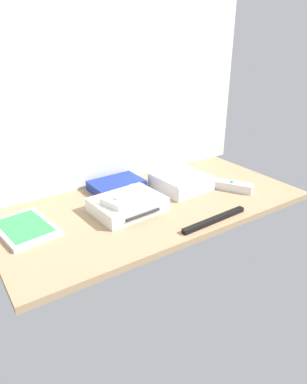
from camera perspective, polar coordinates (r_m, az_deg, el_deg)
The scene contains 9 objects.
ground_plane at distance 113.41cm, azimuth -0.00°, elevation -2.30°, with size 100.00×48.00×2.00cm, color #9E7F5B.
back_wall at distance 123.73cm, azimuth -6.63°, elevation 15.93°, with size 110.00×1.20×64.00cm, color silver.
game_console at distance 107.30cm, azimuth -4.29°, elevation -2.11°, with size 22.04×17.58×4.40cm.
mini_computer at distance 123.08cm, azimuth 4.57°, elevation 1.73°, with size 18.04×18.04×5.30cm.
game_case at distance 103.89cm, azimuth -20.56°, elevation -5.61°, with size 16.04×20.66×1.56cm.
network_router at distance 122.81cm, azimuth -6.16°, elevation 1.13°, with size 18.34×12.77×3.40cm.
remote_wand at distance 124.97cm, azimuth 12.79°, elevation 0.96°, with size 10.62×14.58×3.40cm.
remote_classic_pad at distance 104.79cm, azimuth -4.55°, elevation -0.85°, with size 16.10×11.83×2.40cm.
sensor_bar at distance 103.19cm, azimuth 10.07°, elevation -4.55°, with size 24.00×1.80×1.40cm, color black.
Camera 1 is at (-56.47, -83.97, 50.21)cm, focal length 32.17 mm.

